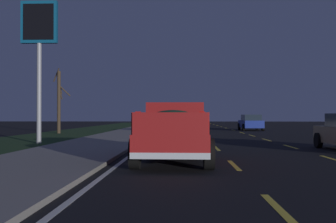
{
  "coord_description": "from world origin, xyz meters",
  "views": [
    {
      "loc": [
        -0.84,
        3.23,
        1.45
      ],
      "look_at": [
        11.83,
        3.71,
        1.58
      ],
      "focal_mm": 43.37,
      "sensor_mm": 36.0,
      "label": 1
    }
  ],
  "objects_px": {
    "sedan_white": "(183,124)",
    "gas_price_sign": "(39,36)",
    "pickup_truck": "(175,130)",
    "bare_tree_far": "(59,100)",
    "sedan_blue": "(251,122)"
  },
  "relations": [
    {
      "from": "sedan_white",
      "to": "bare_tree_far",
      "type": "height_order",
      "value": "bare_tree_far"
    },
    {
      "from": "gas_price_sign",
      "to": "bare_tree_far",
      "type": "distance_m",
      "value": 12.54
    },
    {
      "from": "pickup_truck",
      "to": "sedan_blue",
      "type": "xyz_separation_m",
      "value": [
        27.03,
        -6.86,
        -0.2
      ]
    },
    {
      "from": "pickup_truck",
      "to": "gas_price_sign",
      "type": "distance_m",
      "value": 11.75
    },
    {
      "from": "sedan_blue",
      "to": "bare_tree_far",
      "type": "xyz_separation_m",
      "value": [
        -7.1,
        16.72,
        1.9
      ]
    },
    {
      "from": "pickup_truck",
      "to": "sedan_blue",
      "type": "distance_m",
      "value": 27.89
    },
    {
      "from": "sedan_blue",
      "to": "sedan_white",
      "type": "xyz_separation_m",
      "value": [
        -7.16,
        6.63,
        0.0
      ]
    },
    {
      "from": "pickup_truck",
      "to": "sedan_white",
      "type": "height_order",
      "value": "pickup_truck"
    },
    {
      "from": "sedan_white",
      "to": "gas_price_sign",
      "type": "relative_size",
      "value": 0.59
    },
    {
      "from": "sedan_white",
      "to": "bare_tree_far",
      "type": "xyz_separation_m",
      "value": [
        0.06,
        10.09,
        1.9
      ]
    },
    {
      "from": "pickup_truck",
      "to": "bare_tree_far",
      "type": "height_order",
      "value": "bare_tree_far"
    },
    {
      "from": "pickup_truck",
      "to": "bare_tree_far",
      "type": "bearing_deg",
      "value": 26.32
    },
    {
      "from": "sedan_white",
      "to": "bare_tree_far",
      "type": "bearing_deg",
      "value": 89.64
    },
    {
      "from": "sedan_blue",
      "to": "sedan_white",
      "type": "distance_m",
      "value": 9.76
    },
    {
      "from": "pickup_truck",
      "to": "gas_price_sign",
      "type": "height_order",
      "value": "gas_price_sign"
    }
  ]
}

